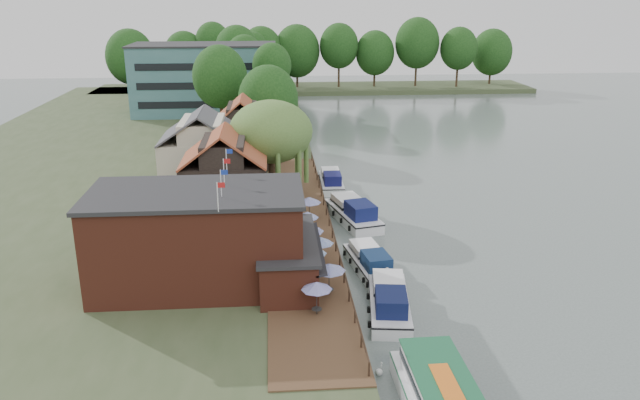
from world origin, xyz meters
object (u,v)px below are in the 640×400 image
object	(u,v)px
umbrella_4	(310,239)
cruiser_3	(331,178)
cruiser_0	(389,297)
cruiser_1	(370,258)
cottage_c	(243,132)
umbrella_0	(317,298)
swan	(379,372)
umbrella_2	(313,261)
cruiser_2	(353,209)
hotel_block	(205,79)
umbrella_5	(307,224)
cottage_b	(203,149)
umbrella_3	(321,251)
willow	(271,150)
umbrella_1	(329,279)
cottage_a	(225,174)
pub	(226,237)
umbrella_6	(309,209)

from	to	relation	value
umbrella_4	cruiser_3	world-z (taller)	umbrella_4
umbrella_4	cruiser_0	distance (m)	10.16
umbrella_4	cruiser_1	xyz separation A→B (m)	(4.82, -1.68, -1.23)
cottage_c	umbrella_0	distance (m)	40.21
cruiser_3	cottage_c	bearing A→B (deg)	146.02
cottage_c	cruiser_3	world-z (taller)	cottage_c
swan	cruiser_3	bearing A→B (deg)	88.78
umbrella_2	cruiser_2	xyz separation A→B (m)	(4.98, 14.60, -1.03)
cottage_c	cruiser_1	bearing A→B (deg)	-69.71
swan	hotel_block	bearing A→B (deg)	102.07
umbrella_5	cottage_b	bearing A→B (deg)	122.40
cottage_b	cruiser_1	xyz separation A→B (m)	(15.32, -21.62, -4.19)
cottage_c	umbrella_3	size ratio (longest dim) A/B	3.58
cruiser_2	cruiser_1	bearing A→B (deg)	-104.69
willow	cruiser_1	bearing A→B (deg)	-64.81
cottage_c	cruiser_2	xyz separation A→B (m)	(11.45, -18.99, -3.99)
umbrella_3	umbrella_5	world-z (taller)	same
umbrella_1	cruiser_0	size ratio (longest dim) A/B	0.25
cruiser_1	cruiser_2	bearing A→B (deg)	80.44
umbrella_2	cottage_a	bearing A→B (deg)	117.11
cottage_a	cruiser_1	distance (m)	17.45
cottage_a	cruiser_0	bearing A→B (deg)	-55.89
pub	umbrella_5	size ratio (longest dim) A/B	8.42
cottage_a	umbrella_1	xyz separation A→B (m)	(8.39, -17.74, -2.96)
cruiser_2	cottage_b	bearing A→B (deg)	133.09
hotel_block	cruiser_1	xyz separation A→B (m)	(19.32, -67.62, -6.09)
umbrella_6	swan	xyz separation A→B (m)	(2.65, -23.87, -2.07)
umbrella_6	umbrella_1	bearing A→B (deg)	-88.34
pub	willow	distance (m)	20.36
cottage_b	cruiser_1	bearing A→B (deg)	-54.68
umbrella_0	hotel_block	bearing A→B (deg)	100.57
umbrella_4	cottage_b	bearing A→B (deg)	117.77
hotel_block	umbrella_1	xyz separation A→B (m)	(15.39, -73.74, -4.86)
hotel_block	cruiser_1	size ratio (longest dim) A/B	2.86
umbrella_6	umbrella_4	bearing A→B (deg)	-93.43
umbrella_1	cruiser_2	xyz separation A→B (m)	(4.06, 17.74, -1.03)
cruiser_1	cruiser_0	bearing A→B (deg)	-96.36
umbrella_4	swan	world-z (taller)	umbrella_4
umbrella_2	umbrella_3	xyz separation A→B (m)	(0.73, 1.95, 0.00)
willow	umbrella_4	distance (m)	15.74
pub	umbrella_6	size ratio (longest dim) A/B	8.42
cruiser_0	swan	xyz separation A→B (m)	(-2.03, -7.69, -0.94)
cottage_c	cruiser_2	size ratio (longest dim) A/B	0.82
pub	umbrella_5	xyz separation A→B (m)	(6.52, 8.42, -2.36)
umbrella_2	cruiser_2	distance (m)	15.46
cottage_b	umbrella_4	xyz separation A→B (m)	(10.50, -19.94, -2.96)
cruiser_2	umbrella_6	bearing A→B (deg)	-165.24
umbrella_0	cruiser_2	xyz separation A→B (m)	(5.16, 20.61, -1.03)
umbrella_5	umbrella_0	bearing A→B (deg)	-90.91
cottage_a	umbrella_5	xyz separation A→B (m)	(7.52, -6.58, -2.96)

